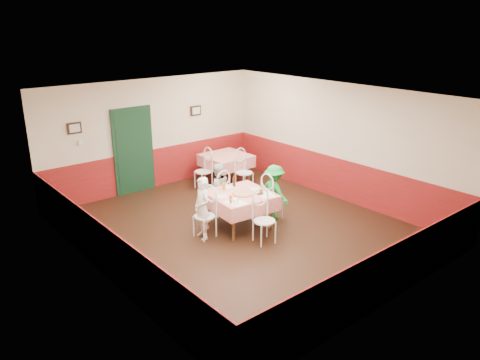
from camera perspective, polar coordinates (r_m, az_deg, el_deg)
floor at (r=9.84m, az=0.16°, el=-6.02°), size 7.00×7.00×0.00m
ceiling at (r=9.02m, az=0.17°, el=10.32°), size 7.00×7.00×0.00m
back_wall at (r=12.13m, az=-10.56°, el=5.54°), size 6.00×0.10×2.80m
front_wall at (r=7.18m, az=18.46°, el=-4.70°), size 6.00×0.10×2.80m
left_wall at (r=7.86m, az=-16.88°, el=-2.45°), size 0.10×7.00×2.80m
right_wall at (r=11.42m, az=11.83°, el=4.61°), size 0.10×7.00×2.80m
wainscot_back at (r=12.36m, az=-10.27°, el=1.47°), size 6.00×0.03×1.00m
wainscot_front at (r=7.58m, az=17.65°, el=-10.91°), size 6.00×0.03×1.00m
wainscot_left at (r=8.23m, az=-16.18°, el=-8.27°), size 0.03×7.00×1.00m
wainscot_right at (r=11.66m, az=11.48°, el=0.32°), size 0.03×7.00×1.00m
door at (r=11.90m, az=-12.84°, el=3.38°), size 0.96×0.06×2.10m
picture_left at (r=11.18m, az=-19.53°, el=5.98°), size 0.32×0.03×0.26m
picture_right at (r=12.66m, az=-5.41°, el=8.42°), size 0.32×0.03×0.26m
thermostat at (r=11.29m, az=-18.87°, el=4.35°), size 0.10×0.03×0.10m
main_table at (r=9.80m, az=0.00°, el=-3.73°), size 1.34×1.34×0.77m
second_table at (r=12.50m, az=-1.69°, el=1.38°), size 1.12×1.12×0.77m
chair_left at (r=9.36m, az=-4.34°, el=-4.43°), size 0.45×0.45×0.90m
chair_right at (r=10.23m, az=3.96°, el=-2.31°), size 0.45×0.45×0.90m
chair_far at (r=10.43m, az=-2.61°, el=-1.85°), size 0.44×0.44×0.90m
chair_near at (r=9.13m, az=2.99°, el=-5.01°), size 0.50×0.50×0.90m
chair_second_a at (r=12.06m, az=-4.50°, el=1.03°), size 0.42×0.42×0.90m
chair_second_b at (r=11.93m, az=0.53°, el=0.89°), size 0.42×0.42×0.90m
pizza at (r=9.61m, az=0.38°, el=-1.64°), size 0.47×0.47×0.03m
plate_left at (r=9.46m, az=-2.23°, el=-2.05°), size 0.27×0.27×0.01m
plate_right at (r=9.87m, az=1.88°, el=-1.12°), size 0.27×0.27×0.01m
plate_far at (r=9.97m, az=-1.42°, el=-0.90°), size 0.27×0.27×0.01m
glass_a at (r=9.22m, az=-1.13°, el=-2.24°), size 0.07×0.07×0.12m
glass_b at (r=9.65m, az=2.61°, el=-1.19°), size 0.09×0.09×0.14m
glass_c at (r=9.86m, az=-2.01°, el=-0.76°), size 0.08×0.08×0.14m
beer_bottle at (r=10.00m, az=-0.73°, el=-0.16°), size 0.07×0.07×0.23m
shaker_a at (r=9.07m, az=-0.69°, el=-2.72°), size 0.04×0.04×0.09m
shaker_b at (r=9.12m, az=-0.28°, el=-2.60°), size 0.04×0.04×0.09m
shaker_c at (r=9.11m, az=-1.13°, el=-2.63°), size 0.04×0.04×0.09m
menu_left at (r=9.17m, az=-0.54°, el=-2.76°), size 0.31×0.41×0.00m
menu_right at (r=9.60m, az=3.15°, el=-1.78°), size 0.41×0.47×0.00m
wallet at (r=9.60m, az=2.46°, el=-1.69°), size 0.12×0.10×0.02m
diner_left at (r=9.26m, az=-4.63°, el=-3.45°), size 0.37×0.50×1.27m
diner_far at (r=10.43m, az=-2.76°, el=-1.06°), size 0.69×0.62×1.17m
diner_right at (r=10.21m, az=4.20°, el=-1.45°), size 0.47×0.79×1.21m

